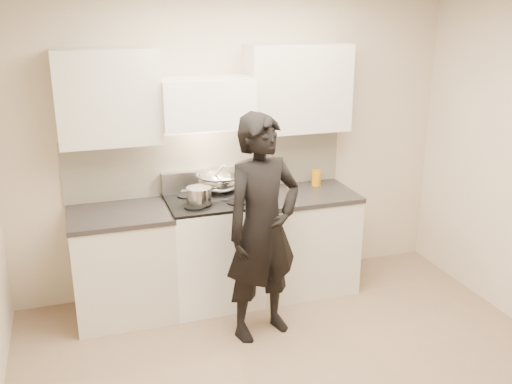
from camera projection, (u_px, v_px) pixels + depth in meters
room_shell at (284, 152)px, 3.75m from camera, size 4.04×3.54×2.70m
stove at (213, 250)px, 4.99m from camera, size 0.76×0.65×0.96m
counter_right at (301, 240)px, 5.24m from camera, size 0.92×0.67×0.92m
counter_left at (123, 264)px, 4.76m from camera, size 0.82×0.67×0.92m
wok at (220, 180)px, 4.96m from camera, size 0.41×0.50×0.33m
stock_pot at (199, 195)px, 4.68m from camera, size 0.29×0.21×0.14m
utensil_crock at (269, 178)px, 5.22m from camera, size 0.11×0.11×0.29m
spice_jar at (289, 182)px, 5.23m from camera, size 0.04×0.04×0.10m
oil_glass at (316, 178)px, 5.27m from camera, size 0.08×0.08×0.15m
person at (263, 229)px, 4.35m from camera, size 0.74×0.59×1.79m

